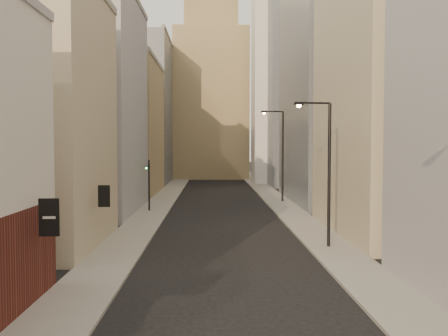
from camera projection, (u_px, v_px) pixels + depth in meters
sidewalk_left at (166, 197)px, 60.71m from camera, size 3.00×140.00×0.15m
sidewalk_right at (272, 197)px, 61.03m from camera, size 3.00×140.00×0.15m
left_bldg_beige at (35, 120)px, 31.24m from camera, size 8.00×12.00×16.00m
left_bldg_grey at (94, 107)px, 47.13m from camera, size 8.00×16.00×20.00m
left_bldg_tan at (127, 129)px, 65.17m from camera, size 8.00×18.00×17.00m
left_bldg_wingrid at (147, 112)px, 84.98m from camera, size 8.00×20.00×24.00m
right_bldg_beige at (391, 95)px, 35.73m from camera, size 8.00×16.00×20.00m
right_bldg_wingrid at (327, 86)px, 55.56m from camera, size 8.00×20.00×26.00m
highrise at (325, 29)px, 83.07m from camera, size 21.00×23.00×51.20m
clock_tower at (211, 87)px, 96.96m from camera, size 14.00×14.00×44.90m
white_tower at (277, 72)px, 83.21m from camera, size 8.00×8.00×41.50m
streetlamp_mid at (326, 166)px, 30.66m from camera, size 2.36×0.61×9.05m
streetlamp_far at (281, 150)px, 55.15m from camera, size 2.59×0.95×10.16m
traffic_light_left at (149, 175)px, 47.54m from camera, size 0.58×0.49×5.00m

